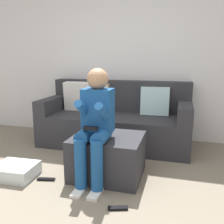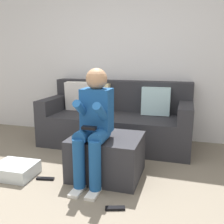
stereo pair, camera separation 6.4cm
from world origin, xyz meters
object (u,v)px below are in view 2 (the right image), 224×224
at_px(couch_sectional, 117,120).
at_px(storage_bin, 15,170).
at_px(remote_near_ottoman, 115,208).
at_px(remote_by_storage_bin, 45,179).
at_px(person_seated, 94,122).
at_px(ottoman, 107,156).

height_order(couch_sectional, storage_bin, couch_sectional).
distance_m(remote_near_ottoman, remote_by_storage_bin, 0.92).
relative_size(couch_sectional, remote_near_ottoman, 12.59).
xyz_separation_m(person_seated, storage_bin, (-0.88, -0.13, -0.58)).
bearing_deg(remote_near_ottoman, storage_bin, 148.09).
relative_size(couch_sectional, person_seated, 1.83).
relative_size(remote_near_ottoman, remote_by_storage_bin, 0.90).
relative_size(couch_sectional, remote_by_storage_bin, 11.35).
bearing_deg(remote_near_ottoman, remote_by_storage_bin, 141.86).
distance_m(storage_bin, remote_by_storage_bin, 0.36).
distance_m(couch_sectional, person_seated, 1.31).
relative_size(couch_sectional, ottoman, 2.91).
height_order(person_seated, storage_bin, person_seated).
bearing_deg(person_seated, ottoman, 66.39).
relative_size(storage_bin, remote_by_storage_bin, 2.30).
bearing_deg(remote_by_storage_bin, storage_bin, 171.73).
xyz_separation_m(storage_bin, remote_by_storage_bin, (0.36, 0.02, -0.06)).
bearing_deg(ottoman, couch_sectional, 100.13).
height_order(ottoman, person_seated, person_seated).
xyz_separation_m(couch_sectional, storage_bin, (-0.76, -1.40, -0.29)).
height_order(remote_near_ottoman, remote_by_storage_bin, same).
height_order(storage_bin, remote_by_storage_bin, storage_bin).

